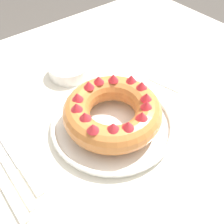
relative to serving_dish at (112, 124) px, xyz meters
name	(u,v)px	position (x,y,z in m)	size (l,w,h in m)	color
dining_table	(115,149)	(0.00, -0.01, -0.09)	(1.35, 1.17, 0.75)	silver
serving_dish	(112,124)	(0.00, 0.00, 0.00)	(0.31, 0.31, 0.02)	white
bundt_cake	(112,111)	(0.00, 0.00, 0.05)	(0.24, 0.24, 0.08)	#C67538
fork	(8,167)	(-0.25, 0.05, -0.01)	(0.02, 0.21, 0.01)	white
serving_knife	(4,184)	(-0.28, 0.02, -0.01)	(0.02, 0.24, 0.01)	white
cake_knife	(23,167)	(-0.23, 0.03, -0.01)	(0.02, 0.19, 0.01)	white
side_bowl	(69,70)	(0.03, 0.25, 0.01)	(0.12, 0.12, 0.04)	white
napkin	(174,74)	(0.28, 0.05, -0.01)	(0.14, 0.10, 0.00)	white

